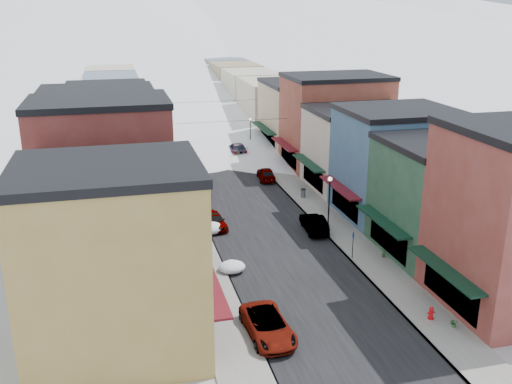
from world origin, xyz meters
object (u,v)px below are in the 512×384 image
trash_can (303,193)px  car_dark_hatch (196,177)px  car_green_sedan (314,223)px  car_white_suv (268,326)px  fire_hydrant (431,313)px  streetlamp_near (329,195)px  car_silver_sedan (214,220)px

trash_can → car_dark_hatch: bearing=141.8°
car_dark_hatch → car_green_sedan: size_ratio=1.08×
car_white_suv → fire_hydrant: (10.76, -0.86, -0.21)m
trash_can → streetlamp_near: 8.81m
car_white_suv → car_dark_hatch: car_dark_hatch is taller
car_silver_sedan → streetlamp_near: 10.77m
car_dark_hatch → fire_hydrant: (10.43, -33.48, -0.28)m
car_green_sedan → streetlamp_near: streetlamp_near is taller
car_silver_sedan → trash_can: car_silver_sedan is taller
car_white_suv → car_green_sedan: size_ratio=1.16×
trash_can → streetlamp_near: bearing=-92.8°
car_white_suv → car_silver_sedan: car_white_suv is taller
car_green_sedan → trash_can: size_ratio=5.14×
car_silver_sedan → streetlamp_near: size_ratio=0.89×
car_white_suv → car_dark_hatch: (0.33, 32.62, 0.08)m
trash_can → fire_hydrant: bearing=-89.6°
car_dark_hatch → car_green_sedan: (8.27, -17.03, -0.06)m
fire_hydrant → streetlamp_near: size_ratio=0.19×
streetlamp_near → car_green_sedan: bearing=-161.5°
car_white_suv → car_green_sedan: 17.80m
car_silver_sedan → trash_can: size_ratio=4.62×
car_silver_sedan → trash_can: bearing=22.5°
car_dark_hatch → trash_can: bearing=-44.8°
car_dark_hatch → car_green_sedan: car_dark_hatch is taller
car_silver_sedan → car_green_sedan: size_ratio=0.90×
car_dark_hatch → car_white_suv: bearing=-97.2°
car_white_suv → fire_hydrant: car_white_suv is taller
car_silver_sedan → streetlamp_near: streetlamp_near is taller
car_silver_sedan → car_dark_hatch: bearing=82.1°
fire_hydrant → streetlamp_near: streetlamp_near is taller
car_white_suv → car_silver_sedan: bearing=87.6°
car_white_suv → streetlamp_near: size_ratio=1.15×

